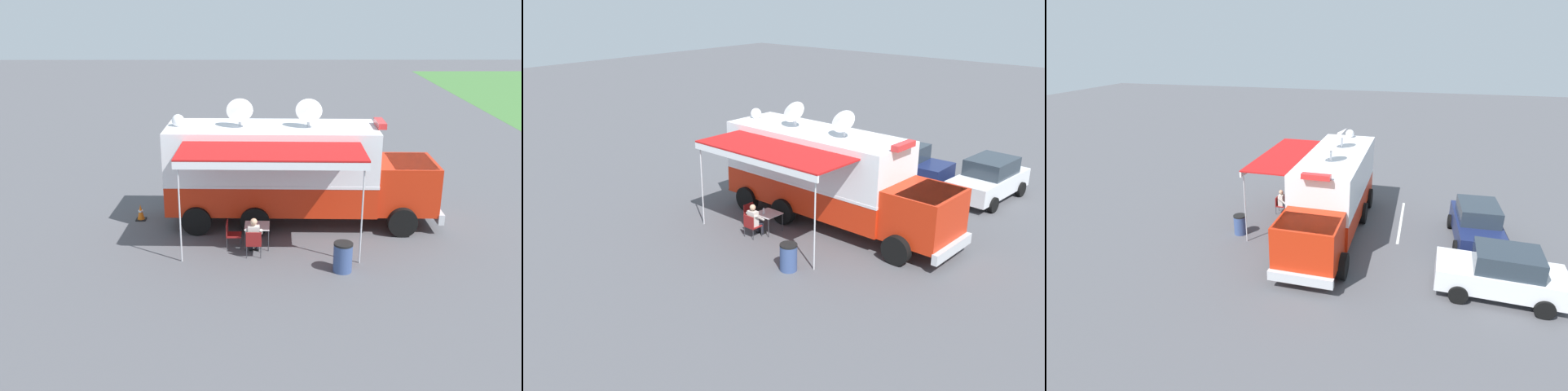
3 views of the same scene
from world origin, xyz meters
TOP-DOWN VIEW (x-y plane):
  - ground_plane at (0.00, 0.00)m, footprint 100.00×100.00m
  - lot_stripe at (-3.05, -1.09)m, footprint 0.24×4.80m
  - command_truck at (0.05, 0.75)m, footprint 5.00×9.55m
  - folding_table at (2.17, -0.49)m, footprint 0.82×0.82m
  - water_bottle at (2.32, -0.57)m, footprint 0.07×0.07m
  - folding_chair_at_table at (2.97, -0.60)m, footprint 0.49×0.49m
  - folding_chair_beside_table at (2.22, -1.34)m, footprint 0.49×0.49m
  - seated_responder at (2.78, -0.59)m, footprint 0.67×0.56m
  - trash_bin at (3.98, 2.05)m, footprint 0.57×0.57m
  - traffic_cone at (-0.18, -4.72)m, footprint 0.36×0.36m
  - car_behind_truck at (-6.22, 0.29)m, footprint 2.08×4.23m
  - car_far_corner at (-6.54, 4.20)m, footprint 4.30×2.22m

SIDE VIEW (x-z plane):
  - ground_plane at x=0.00m, z-range 0.00..0.00m
  - lot_stripe at x=-3.05m, z-range 0.00..0.01m
  - traffic_cone at x=-0.18m, z-range -0.01..0.57m
  - trash_bin at x=3.98m, z-range 0.00..0.91m
  - folding_chair_at_table at x=2.97m, z-range 0.08..0.95m
  - folding_chair_beside_table at x=2.22m, z-range 0.08..0.95m
  - seated_responder at x=2.78m, z-range 0.03..1.28m
  - folding_table at x=2.17m, z-range 0.31..1.04m
  - water_bottle at x=2.32m, z-range 0.72..0.95m
  - car_behind_truck at x=-6.22m, z-range 0.00..1.76m
  - car_far_corner at x=-6.54m, z-range 0.00..1.76m
  - command_truck at x=0.05m, z-range -0.32..4.21m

